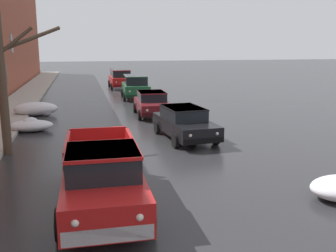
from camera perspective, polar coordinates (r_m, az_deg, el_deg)
The scene contains 8 objects.
snow_bank_near_corner_left at distance 19.75m, azimuth -19.82°, elevation 0.08°, with size 2.08×1.25×0.69m.
snow_bank_mid_block_left at distance 24.02m, azimuth -19.09°, elevation 2.42°, with size 2.53×1.36×0.81m.
bare_tree_second_along_sidewalk at distance 15.49m, azimuth -23.37°, elevation 6.83°, with size 3.31×2.57×5.54m.
pickup_truck_red_approaching_near_lane at distance 9.86m, azimuth -9.79°, elevation -7.35°, with size 2.21×5.36×1.76m.
sedan_black_parked_kerbside_close at distance 17.03m, azimuth 2.46°, elevation 0.59°, with size 2.24×4.52×1.42m.
sedan_maroon_parked_kerbside_mid at distance 22.71m, azimuth -2.41°, elevation 3.46°, with size 2.10×4.19×1.42m.
suv_green_parked_far_down_block at distance 30.12m, azimuth -4.90°, elevation 5.98°, with size 2.26×4.36×1.82m.
suv_red_queued_behind_truck at distance 37.66m, azimuth -7.16°, elevation 7.13°, with size 2.14×4.74×1.82m.
Camera 1 is at (-2.34, -2.82, 4.12)m, focal length 40.77 mm.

